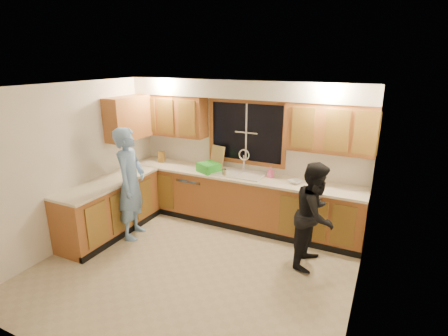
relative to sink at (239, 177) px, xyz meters
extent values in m
plane|color=#BFB093|center=(0.00, -1.60, -0.86)|extent=(4.20, 4.20, 0.00)
plane|color=white|center=(0.00, -1.60, 1.64)|extent=(4.20, 4.20, 0.00)
plane|color=white|center=(0.00, 0.30, 0.39)|extent=(4.20, 0.00, 4.20)
plane|color=white|center=(-2.10, -1.60, 0.39)|extent=(0.00, 3.80, 3.80)
plane|color=white|center=(2.10, -1.60, 0.39)|extent=(0.00, 3.80, 3.80)
cube|color=#A35F2F|center=(0.00, 0.00, -0.42)|extent=(4.20, 0.60, 0.88)
cube|color=#A35F2F|center=(-1.80, -1.25, -0.42)|extent=(0.60, 1.90, 0.88)
cube|color=#EDE2C7|center=(0.00, -0.02, 0.04)|extent=(4.20, 0.63, 0.04)
cube|color=#EDE2C7|center=(-1.79, -1.25, 0.04)|extent=(0.63, 1.90, 0.04)
cube|color=#A35F2F|center=(-1.43, 0.13, 0.96)|extent=(1.35, 0.33, 0.75)
cube|color=#A35F2F|center=(1.43, 0.13, 0.96)|extent=(1.35, 0.33, 0.75)
cube|color=#A35F2F|center=(-1.94, -0.48, 0.96)|extent=(0.33, 0.90, 0.75)
cube|color=beige|center=(0.00, 0.12, 1.49)|extent=(4.20, 0.35, 0.30)
cube|color=black|center=(0.00, 0.29, 0.74)|extent=(1.30, 0.01, 1.00)
cube|color=#A35F2F|center=(0.00, 0.28, 1.27)|extent=(1.44, 0.03, 0.07)
cube|color=#A35F2F|center=(0.00, 0.28, 0.20)|extent=(1.44, 0.03, 0.07)
cube|color=#A35F2F|center=(-0.69, 0.28, 0.74)|extent=(0.07, 0.03, 1.00)
cube|color=#A35F2F|center=(0.69, 0.28, 0.74)|extent=(0.07, 0.03, 1.00)
cube|color=silver|center=(0.00, 0.00, 0.07)|extent=(0.86, 0.52, 0.03)
cube|color=silver|center=(-0.21, 0.00, -0.02)|extent=(0.38, 0.42, 0.18)
cube|color=silver|center=(0.21, 0.00, -0.02)|extent=(0.38, 0.42, 0.18)
cylinder|color=silver|center=(0.00, 0.20, 0.22)|extent=(0.04, 0.04, 0.28)
torus|color=silver|center=(0.00, 0.20, 0.36)|extent=(0.21, 0.03, 0.21)
cube|color=white|center=(-0.85, -0.01, -0.45)|extent=(0.60, 0.56, 0.82)
cube|color=white|center=(-1.80, -1.82, -0.41)|extent=(0.58, 0.75, 0.90)
imported|color=#729CD9|center=(-1.39, -1.17, 0.05)|extent=(0.62, 0.77, 1.83)
imported|color=black|center=(1.46, -0.73, -0.11)|extent=(0.62, 0.77, 1.51)
cube|color=olive|center=(-1.64, 0.03, 0.16)|extent=(0.14, 0.13, 0.21)
cube|color=tan|center=(-0.52, 0.20, 0.26)|extent=(0.32, 0.18, 0.40)
cube|color=green|center=(-0.54, -0.10, 0.13)|extent=(0.44, 0.42, 0.16)
imported|color=pink|center=(0.54, 0.07, 0.15)|extent=(0.11, 0.11, 0.19)
imported|color=silver|center=(0.98, -0.03, 0.08)|extent=(0.28, 0.28, 0.05)
cylinder|color=#BBAC90|center=(-0.18, -0.22, 0.12)|extent=(0.08, 0.08, 0.13)
cylinder|color=#BBAC90|center=(-0.21, -0.19, 0.11)|extent=(0.07, 0.07, 0.11)
camera|label=1|loc=(2.24, -5.25, 1.97)|focal=28.00mm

